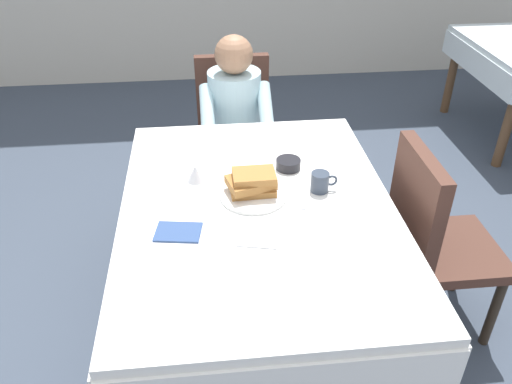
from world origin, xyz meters
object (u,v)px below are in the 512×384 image
plate_breakfast (253,194)px  syrup_pitcher (196,173)px  chair_diner (234,125)px  cup_coffee (320,182)px  bowl_butter (288,164)px  dining_table_main (258,223)px  spoon_near_edge (256,246)px  knife_right_of_plate (300,196)px  fork_left_of_plate (208,201)px  chair_right_side (432,234)px  breakfast_stack (252,182)px  diner_person (235,115)px

plate_breakfast → syrup_pitcher: size_ratio=3.50×
chair_diner → cup_coffee: size_ratio=8.23×
cup_coffee → bowl_butter: (-0.10, 0.19, -0.02)m
dining_table_main → spoon_near_edge: spoon_near_edge is taller
knife_right_of_plate → bowl_butter: bearing=3.7°
dining_table_main → fork_left_of_plate: bearing=167.2°
cup_coffee → knife_right_of_plate: bearing=-160.7°
bowl_butter → chair_diner: bearing=101.7°
bowl_butter → fork_left_of_plate: (-0.37, -0.23, -0.02)m
knife_right_of_plate → dining_table_main: bearing=105.0°
chair_right_side → bowl_butter: chair_right_side is taller
plate_breakfast → knife_right_of_plate: plate_breakfast is taller
knife_right_of_plate → spoon_near_edge: size_ratio=1.33×
plate_breakfast → breakfast_stack: size_ratio=1.31×
diner_person → bowl_butter: 0.77m
plate_breakfast → dining_table_main: bearing=-80.3°
cup_coffee → syrup_pitcher: (-0.52, 0.13, -0.01)m
dining_table_main → spoon_near_edge: 0.28m
plate_breakfast → bowl_butter: bowl_butter is taller
diner_person → plate_breakfast: bearing=90.5°
dining_table_main → syrup_pitcher: syrup_pitcher is taller
chair_diner → chair_right_side: size_ratio=1.00×
chair_right_side → dining_table_main: bearing=-90.0°
spoon_near_edge → knife_right_of_plate: bearing=68.4°
chair_diner → chair_right_side: same height
bowl_butter → knife_right_of_plate: (0.01, -0.23, -0.02)m
spoon_near_edge → chair_diner: bearing=102.3°
diner_person → knife_right_of_plate: (0.20, -0.97, 0.07)m
syrup_pitcher → spoon_near_edge: size_ratio=0.53×
breakfast_stack → knife_right_of_plate: size_ratio=1.07×
cup_coffee → spoon_near_edge: cup_coffee is taller
diner_person → spoon_near_edge: 1.28m
chair_diner → knife_right_of_plate: 1.16m
bowl_butter → syrup_pitcher: size_ratio=1.38×
chair_right_side → bowl_butter: bearing=-114.2°
breakfast_stack → bowl_butter: bearing=47.3°
fork_left_of_plate → knife_right_of_plate: size_ratio=0.90×
diner_person → chair_right_side: (0.79, -1.01, -0.14)m
chair_right_side → breakfast_stack: bearing=-95.5°
chair_right_side → breakfast_stack: chair_right_side is taller
chair_diner → chair_right_side: bearing=124.0°
cup_coffee → fork_left_of_plate: size_ratio=0.63×
breakfast_stack → fork_left_of_plate: bearing=-171.1°
bowl_butter → knife_right_of_plate: size_ratio=0.55×
cup_coffee → bowl_butter: size_ratio=1.03×
chair_diner → knife_right_of_plate: bearing=100.0°
dining_table_main → breakfast_stack: (-0.02, 0.08, 0.15)m
breakfast_stack → spoon_near_edge: 0.34m
cup_coffee → spoon_near_edge: size_ratio=0.75×
dining_table_main → knife_right_of_plate: 0.21m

